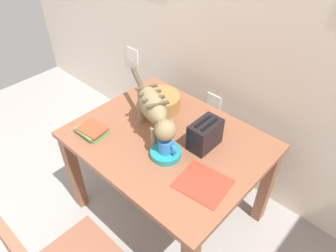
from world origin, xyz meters
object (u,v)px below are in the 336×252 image
object	(u,v)px
magazine	(203,183)
book_stack	(92,131)
saucer_bowl	(166,153)
coffee_mug	(166,146)
cat	(154,109)
wicker_basket	(160,102)
toaster	(205,135)
dining_table	(168,149)

from	to	relation	value
magazine	book_stack	size ratio (longest dim) A/B	1.40
saucer_bowl	coffee_mug	bearing A→B (deg)	0.00
cat	magazine	xyz separation A→B (m)	(0.45, -0.10, -0.20)
magazine	book_stack	world-z (taller)	book_stack
saucer_bowl	wicker_basket	xyz separation A→B (m)	(-0.34, 0.31, 0.03)
saucer_bowl	book_stack	xyz separation A→B (m)	(-0.46, -0.17, 0.00)
magazine	toaster	world-z (taller)	toaster
book_stack	toaster	bearing A→B (deg)	34.04
cat	saucer_bowl	distance (m)	0.26
cat	wicker_basket	distance (m)	0.32
wicker_basket	dining_table	bearing A→B (deg)	-37.58
coffee_mug	cat	bearing A→B (deg)	154.99
magazine	book_stack	xyz separation A→B (m)	(-0.75, -0.15, 0.02)
coffee_mug	wicker_basket	xyz separation A→B (m)	(-0.34, 0.31, -0.03)
book_stack	wicker_basket	distance (m)	0.50
wicker_basket	toaster	xyz separation A→B (m)	(0.45, -0.09, 0.03)
coffee_mug	saucer_bowl	bearing A→B (deg)	-180.00
cat	saucer_bowl	bearing A→B (deg)	90.00
coffee_mug	magazine	size ratio (longest dim) A/B	0.48
dining_table	magazine	size ratio (longest dim) A/B	4.39
dining_table	cat	distance (m)	0.31
cat	magazine	world-z (taller)	cat
saucer_bowl	wicker_basket	size ratio (longest dim) A/B	0.67
magazine	wicker_basket	size ratio (longest dim) A/B	0.98
coffee_mug	magazine	world-z (taller)	coffee_mug
wicker_basket	toaster	distance (m)	0.46
dining_table	book_stack	distance (m)	0.49
magazine	book_stack	distance (m)	0.77
cat	book_stack	distance (m)	0.43
coffee_mug	toaster	distance (m)	0.24
coffee_mug	magazine	xyz separation A→B (m)	(0.28, -0.02, -0.08)
book_stack	wicker_basket	world-z (taller)	wicker_basket
dining_table	coffee_mug	size ratio (longest dim) A/B	9.13
saucer_bowl	magazine	world-z (taller)	saucer_bowl
cat	wicker_basket	xyz separation A→B (m)	(-0.17, 0.23, -0.15)
saucer_bowl	wicker_basket	world-z (taller)	wicker_basket
saucer_bowl	toaster	bearing A→B (deg)	63.12
magazine	wicker_basket	xyz separation A→B (m)	(-0.63, 0.33, 0.05)
toaster	coffee_mug	bearing A→B (deg)	-116.15
dining_table	toaster	bearing A→B (deg)	27.29
saucer_bowl	toaster	distance (m)	0.25
book_stack	saucer_bowl	bearing A→B (deg)	20.29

